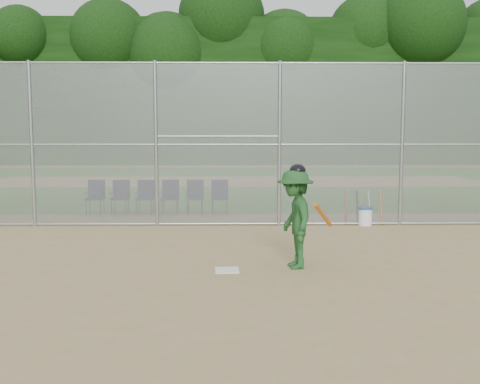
{
  "coord_description": "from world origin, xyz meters",
  "views": [
    {
      "loc": [
        -0.16,
        -8.03,
        2.21
      ],
      "look_at": [
        0.0,
        2.5,
        1.1
      ],
      "focal_mm": 40.0,
      "sensor_mm": 36.0,
      "label": 1
    }
  ],
  "objects_px": {
    "home_plate": "(227,270)",
    "batter_at_plate": "(295,218)",
    "water_cooler": "(365,216)",
    "chair_0": "(95,197)"
  },
  "relations": [
    {
      "from": "water_cooler",
      "to": "chair_0",
      "type": "bearing_deg",
      "value": 164.77
    },
    {
      "from": "batter_at_plate",
      "to": "water_cooler",
      "type": "xyz_separation_m",
      "value": [
        2.25,
        4.26,
        -0.62
      ]
    },
    {
      "from": "water_cooler",
      "to": "chair_0",
      "type": "height_order",
      "value": "chair_0"
    },
    {
      "from": "home_plate",
      "to": "batter_at_plate",
      "type": "xyz_separation_m",
      "value": [
        1.14,
        0.2,
        0.84
      ]
    },
    {
      "from": "batter_at_plate",
      "to": "water_cooler",
      "type": "distance_m",
      "value": 4.86
    },
    {
      "from": "home_plate",
      "to": "batter_at_plate",
      "type": "height_order",
      "value": "batter_at_plate"
    },
    {
      "from": "home_plate",
      "to": "water_cooler",
      "type": "bearing_deg",
      "value": 52.76
    },
    {
      "from": "batter_at_plate",
      "to": "water_cooler",
      "type": "height_order",
      "value": "batter_at_plate"
    },
    {
      "from": "home_plate",
      "to": "chair_0",
      "type": "bearing_deg",
      "value": 120.57
    },
    {
      "from": "batter_at_plate",
      "to": "home_plate",
      "type": "bearing_deg",
      "value": -170.17
    }
  ]
}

